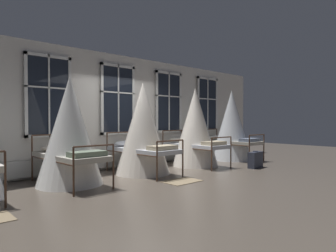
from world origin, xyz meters
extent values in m
plane|color=brown|center=(0.00, 0.00, 0.00)|extent=(22.58, 22.58, 0.00)
cube|color=silver|center=(0.00, 1.45, 1.55)|extent=(12.29, 0.10, 3.11)
cube|color=black|center=(-1.89, 1.34, 1.88)|extent=(1.08, 0.02, 1.90)
cube|color=silver|center=(-1.89, 1.34, 0.96)|extent=(1.08, 0.06, 0.07)
cube|color=silver|center=(-1.89, 1.34, 2.79)|extent=(1.08, 0.06, 0.07)
cube|color=silver|center=(-2.40, 1.34, 1.88)|extent=(0.07, 0.06, 1.90)
cube|color=silver|center=(-1.39, 1.34, 1.88)|extent=(0.07, 0.06, 1.90)
cube|color=silver|center=(-1.89, 1.34, 1.88)|extent=(0.04, 0.06, 1.90)
cube|color=silver|center=(-1.89, 1.34, 2.07)|extent=(1.08, 0.06, 0.04)
cube|color=black|center=(0.00, 1.34, 1.88)|extent=(1.08, 0.02, 1.90)
cube|color=silver|center=(0.00, 1.34, 0.96)|extent=(1.08, 0.06, 0.07)
cube|color=silver|center=(0.00, 1.34, 2.79)|extent=(1.08, 0.06, 0.07)
cube|color=silver|center=(-0.50, 1.34, 1.88)|extent=(0.07, 0.06, 1.90)
cube|color=silver|center=(0.50, 1.34, 1.88)|extent=(0.07, 0.06, 1.90)
cube|color=silver|center=(0.00, 1.34, 1.88)|extent=(0.04, 0.06, 1.90)
cube|color=silver|center=(0.00, 1.34, 2.07)|extent=(1.08, 0.06, 0.04)
cube|color=black|center=(1.89, 1.34, 1.88)|extent=(1.08, 0.02, 1.90)
cube|color=silver|center=(1.89, 1.34, 0.96)|extent=(1.08, 0.06, 0.07)
cube|color=silver|center=(1.89, 1.34, 2.79)|extent=(1.08, 0.06, 0.07)
cube|color=silver|center=(1.39, 1.34, 1.88)|extent=(0.07, 0.06, 1.90)
cube|color=silver|center=(2.40, 1.34, 1.88)|extent=(0.07, 0.06, 1.90)
cube|color=silver|center=(1.89, 1.34, 1.88)|extent=(0.04, 0.06, 1.90)
cube|color=silver|center=(1.89, 1.34, 2.07)|extent=(1.08, 0.06, 0.04)
cube|color=black|center=(3.79, 1.34, 1.88)|extent=(1.08, 0.02, 1.90)
cube|color=silver|center=(3.79, 1.34, 0.96)|extent=(1.08, 0.06, 0.07)
cube|color=silver|center=(3.79, 1.34, 2.79)|extent=(1.08, 0.06, 0.07)
cube|color=silver|center=(3.28, 1.34, 1.88)|extent=(0.07, 0.06, 1.90)
cube|color=silver|center=(4.29, 1.34, 1.88)|extent=(0.07, 0.06, 1.90)
cube|color=silver|center=(3.79, 1.34, 1.88)|extent=(0.04, 0.06, 1.90)
cube|color=silver|center=(3.79, 1.34, 2.07)|extent=(1.08, 0.06, 0.04)
cube|color=silver|center=(0.00, 1.32, 0.25)|extent=(8.17, 0.10, 0.36)
cylinder|color=#4C3323|center=(-3.35, -0.67, 0.43)|extent=(0.04, 0.04, 0.86)
cylinder|color=#4C3323|center=(-2.33, 1.18, 0.49)|extent=(0.04, 0.04, 0.99)
cylinder|color=#4C3323|center=(-1.52, 1.20, 0.49)|extent=(0.04, 0.04, 0.99)
cylinder|color=#4C3323|center=(-2.29, -0.73, 0.43)|extent=(0.04, 0.04, 0.86)
cylinder|color=#4C3323|center=(-1.48, -0.72, 0.43)|extent=(0.04, 0.04, 0.86)
cylinder|color=#4C3323|center=(-2.31, 0.23, 0.53)|extent=(0.07, 1.91, 0.03)
cylinder|color=#4C3323|center=(-1.50, 0.24, 0.53)|extent=(0.07, 1.91, 0.03)
cylinder|color=#4C3323|center=(-1.92, 1.19, 0.99)|extent=(0.82, 0.05, 0.03)
cylinder|color=#4C3323|center=(-1.89, -0.72, 0.86)|extent=(0.82, 0.05, 0.03)
cube|color=#B7B2A3|center=(-1.90, 0.23, 0.59)|extent=(0.87, 1.95, 0.10)
ellipsoid|color=beige|center=(-1.92, 0.95, 0.71)|extent=(0.63, 0.41, 0.14)
cube|color=slate|center=(-1.89, -0.46, 0.69)|extent=(0.68, 0.37, 0.10)
cone|color=white|center=(-1.90, 0.23, 1.11)|extent=(1.34, 1.34, 2.22)
cylinder|color=#4C3323|center=(-0.46, 1.16, 0.49)|extent=(0.04, 0.04, 0.99)
cylinder|color=#4C3323|center=(0.35, 1.18, 0.49)|extent=(0.04, 0.04, 0.99)
cylinder|color=#4C3323|center=(-0.41, -0.75, 0.43)|extent=(0.04, 0.04, 0.86)
cylinder|color=#4C3323|center=(0.41, -0.73, 0.43)|extent=(0.04, 0.04, 0.86)
cylinder|color=#4C3323|center=(-0.44, 0.20, 0.53)|extent=(0.09, 1.91, 0.03)
cylinder|color=#4C3323|center=(0.38, 0.23, 0.53)|extent=(0.09, 1.91, 0.03)
cylinder|color=#4C3323|center=(-0.06, 1.17, 0.99)|extent=(0.82, 0.06, 0.03)
cylinder|color=#4C3323|center=(0.00, -0.74, 0.86)|extent=(0.82, 0.06, 0.03)
cube|color=silver|center=(-0.03, 0.22, 0.59)|extent=(0.89, 1.96, 0.10)
ellipsoid|color=silver|center=(-0.05, 0.93, 0.71)|extent=(0.64, 0.42, 0.14)
cube|color=tan|center=(-0.01, -0.48, 0.69)|extent=(0.68, 0.38, 0.10)
cone|color=silver|center=(-0.03, 0.22, 1.12)|extent=(1.34, 1.34, 2.24)
cylinder|color=#4C3323|center=(1.51, 1.19, 0.49)|extent=(0.04, 0.04, 0.99)
cylinder|color=#4C3323|center=(2.33, 1.18, 0.49)|extent=(0.04, 0.04, 0.99)
cylinder|color=#4C3323|center=(1.48, -0.72, 0.43)|extent=(0.04, 0.04, 0.86)
cylinder|color=#4C3323|center=(2.30, -0.73, 0.43)|extent=(0.04, 0.04, 0.86)
cylinder|color=#4C3323|center=(1.50, 0.24, 0.53)|extent=(0.06, 1.91, 0.03)
cylinder|color=#4C3323|center=(2.31, 0.22, 0.53)|extent=(0.06, 1.91, 0.03)
cylinder|color=#4C3323|center=(1.92, 1.19, 0.99)|extent=(0.82, 0.05, 0.03)
cylinder|color=#4C3323|center=(1.89, -0.73, 0.86)|extent=(0.82, 0.05, 0.03)
cube|color=silver|center=(1.90, 0.23, 0.59)|extent=(0.87, 1.95, 0.10)
ellipsoid|color=#B7B2A3|center=(1.92, 0.95, 0.71)|extent=(0.63, 0.41, 0.14)
cube|color=tan|center=(1.89, -0.47, 0.69)|extent=(0.68, 0.37, 0.10)
cone|color=silver|center=(1.90, 0.23, 1.13)|extent=(1.34, 1.34, 2.25)
cylinder|color=#4C3323|center=(3.38, 1.26, 0.49)|extent=(0.04, 0.04, 0.99)
cylinder|color=#4C3323|center=(4.20, 1.24, 0.49)|extent=(0.04, 0.04, 0.99)
cylinder|color=#4C3323|center=(3.34, -0.66, 0.43)|extent=(0.04, 0.04, 0.86)
cylinder|color=#4C3323|center=(4.16, -0.68, 0.43)|extent=(0.04, 0.04, 0.86)
cylinder|color=#4C3323|center=(3.36, 0.30, 0.53)|extent=(0.07, 1.91, 0.03)
cylinder|color=#4C3323|center=(4.18, 0.28, 0.53)|extent=(0.07, 1.91, 0.03)
cylinder|color=#4C3323|center=(3.79, 1.25, 0.99)|extent=(0.82, 0.05, 0.03)
cylinder|color=#4C3323|center=(3.75, -0.67, 0.86)|extent=(0.82, 0.05, 0.03)
cube|color=#B7B2A3|center=(3.77, 0.29, 0.59)|extent=(0.87, 1.95, 0.10)
ellipsoid|color=silver|center=(3.78, 1.01, 0.71)|extent=(0.63, 0.41, 0.14)
cube|color=slate|center=(3.75, -0.41, 0.69)|extent=(0.68, 0.37, 0.10)
cone|color=white|center=(3.77, 0.29, 1.15)|extent=(1.34, 1.34, 2.30)
cube|color=#8E7A5B|center=(0.00, -1.09, 0.01)|extent=(0.80, 0.57, 0.01)
cube|color=#2D3342|center=(2.82, -1.18, 0.22)|extent=(0.58, 0.26, 0.44)
cube|color=tan|center=(2.81, -1.08, 0.22)|extent=(0.50, 0.07, 0.03)
torus|color=#2D3342|center=(2.82, -1.18, 0.46)|extent=(0.16, 0.16, 0.02)
camera|label=1|loc=(-4.66, -5.67, 1.34)|focal=32.55mm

